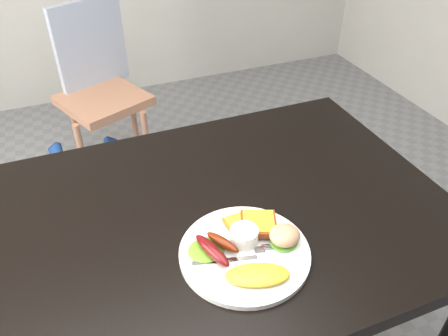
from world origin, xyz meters
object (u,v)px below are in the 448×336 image
(person, at_px, (69,138))
(plate, at_px, (244,253))
(dining_table, at_px, (206,219))
(dining_chair, at_px, (104,100))

(person, xyz_separation_m, plate, (0.31, -0.68, 0.04))
(person, relative_size, plate, 5.04)
(person, bearing_deg, plate, 116.93)
(dining_table, relative_size, person, 0.84)
(person, bearing_deg, dining_table, 120.17)
(plate, bearing_deg, dining_chair, 95.00)
(dining_table, xyz_separation_m, plate, (0.03, -0.15, 0.03))
(dining_table, height_order, dining_chair, dining_table)
(dining_chair, xyz_separation_m, plate, (0.12, -1.41, 0.31))
(dining_table, height_order, plate, plate)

